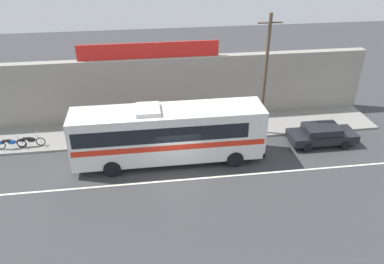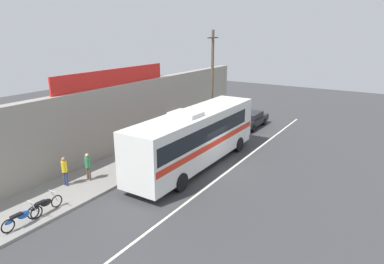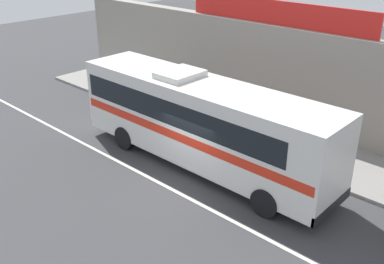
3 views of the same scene
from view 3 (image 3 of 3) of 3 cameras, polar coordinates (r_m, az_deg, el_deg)
The scene contains 11 objects.
ground_plane at distance 17.14m, azimuth -0.76°, elevation -6.39°, with size 70.00×70.00×0.00m, color #3A3A3D.
sidewalk_slab at distance 20.73m, azimuth 9.19°, elevation -0.66°, with size 30.00×3.60×0.14m, color gray.
storefront_facade at distance 21.60m, azimuth 12.86°, elevation 6.75°, with size 30.00×0.70×4.80m, color gray.
storefront_billboard at distance 21.52m, azimuth 10.75°, elevation 14.99°, with size 9.92×0.12×1.10m, color red.
road_center_stripe at distance 16.66m, azimuth -2.68°, elevation -7.42°, with size 30.00×0.14×0.01m, color silver.
intercity_bus at distance 17.40m, azimuth 1.03°, elevation 1.77°, with size 11.60×2.64×3.78m.
motorcycle_orange at distance 25.86m, azimuth -9.68°, elevation 5.73°, with size 1.85×0.56×0.94m.
motorcycle_red at distance 26.71m, azimuth -11.53°, elevation 6.21°, with size 1.94×0.56×0.94m.
pedestrian_near_shop at distance 24.92m, azimuth -3.31°, elevation 6.62°, with size 0.30×0.48×1.66m.
pedestrian_far_right at distance 20.06m, azimuth 8.84°, elevation 1.64°, with size 0.30×0.48×1.62m.
pedestrian_far_left at distance 23.79m, azimuth -2.31°, elevation 5.68°, with size 0.30×0.48×1.62m.
Camera 3 is at (10.13, -10.58, 8.90)m, focal length 41.14 mm.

